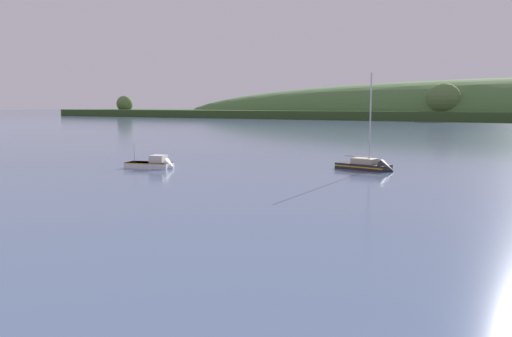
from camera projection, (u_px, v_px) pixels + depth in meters
The scene contains 2 objects.
sailboat_midwater_white at pixel (370, 167), 55.96m from camera, with size 6.88×3.76×11.29m.
fishing_boat_moored at pixel (154, 165), 57.69m from camera, with size 5.77×3.32×3.43m.
Camera 1 is at (13.51, -1.41, 6.91)m, focal length 36.61 mm.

